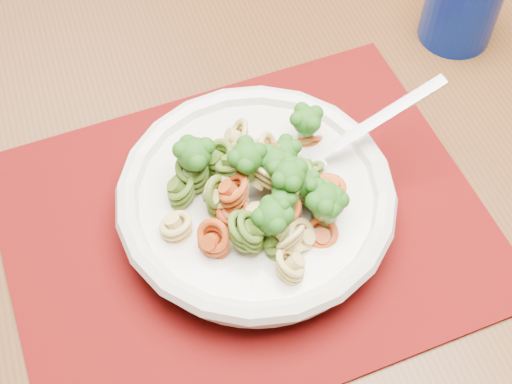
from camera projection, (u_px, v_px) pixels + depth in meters
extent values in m
cube|color=#52361B|center=(193.00, 263.00, 1.42)|extent=(4.00, 4.00, 0.01)
cube|color=#562F18|center=(286.00, 145.00, 0.70)|extent=(1.28, 0.87, 0.04)
cube|color=#562F18|center=(505.00, 46.00, 1.28)|extent=(0.07, 0.07, 0.68)
cube|color=#570E03|center=(246.00, 226.00, 0.63)|extent=(0.44, 0.36, 0.00)
cylinder|color=beige|center=(256.00, 214.00, 0.62)|extent=(0.10, 0.10, 0.01)
cylinder|color=beige|center=(256.00, 203.00, 0.61)|extent=(0.22, 0.22, 0.03)
torus|color=beige|center=(256.00, 194.00, 0.60)|extent=(0.24, 0.24, 0.02)
cylinder|color=navy|center=(464.00, 0.00, 0.72)|extent=(0.08, 0.08, 0.10)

